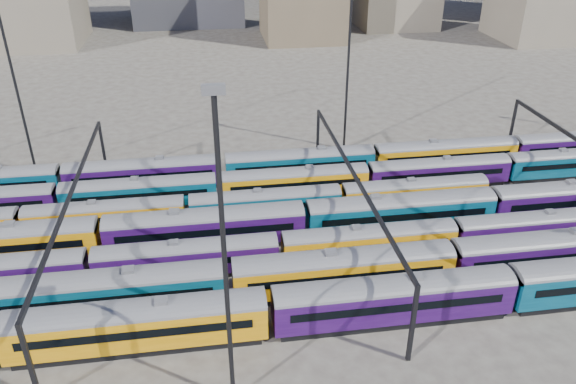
{
  "coord_description": "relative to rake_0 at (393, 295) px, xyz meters",
  "views": [
    {
      "loc": [
        -5.39,
        -53.4,
        35.45
      ],
      "look_at": [
        3.52,
        5.82,
        3.0
      ],
      "focal_mm": 35.0,
      "sensor_mm": 36.0,
      "label": 1
    }
  ],
  "objects": [
    {
      "name": "rake_5",
      "position": [
        -5.09,
        25.0,
        -0.42
      ],
      "size": [
        136.13,
        2.85,
        4.78
      ],
      "color": "black",
      "rests_on": "ground"
    },
    {
      "name": "mast_2",
      "position": [
        -15.08,
        -7.0,
        11.04
      ],
      "size": [
        1.4,
        0.5,
        25.6
      ],
      "color": "black",
      "rests_on": "ground"
    },
    {
      "name": "mast_3",
      "position": [
        4.92,
        39.0,
        11.04
      ],
      "size": [
        1.4,
        0.5,
        25.6
      ],
      "color": "black",
      "rests_on": "ground"
    },
    {
      "name": "ground",
      "position": [
        -10.08,
        15.0,
        -2.93
      ],
      "size": [
        500.0,
        500.0,
        0.0
      ],
      "primitive_type": "plane",
      "color": "#403B36",
      "rests_on": "ground"
    },
    {
      "name": "rake_4",
      "position": [
        -28.1,
        20.0,
        -0.54
      ],
      "size": [
        92.82,
        2.72,
        4.57
      ],
      "color": "black",
      "rests_on": "ground"
    },
    {
      "name": "rake_2",
      "position": [
        -9.05,
        10.0,
        -0.46
      ],
      "size": [
        115.09,
        2.81,
        4.72
      ],
      "color": "black",
      "rests_on": "ground"
    },
    {
      "name": "mast_1",
      "position": [
        -40.08,
        37.0,
        11.04
      ],
      "size": [
        1.4,
        0.5,
        25.6
      ],
      "color": "black",
      "rests_on": "ground"
    },
    {
      "name": "rake_6",
      "position": [
        -3.51,
        30.0,
        -0.24
      ],
      "size": [
        103.93,
        3.04,
        5.13
      ],
      "color": "black",
      "rests_on": "ground"
    },
    {
      "name": "rake_3",
      "position": [
        -16.66,
        15.0,
        -0.04
      ],
      "size": [
        156.23,
        3.26,
        5.51
      ],
      "color": "black",
      "rests_on": "ground"
    },
    {
      "name": "gantry_1",
      "position": [
        -30.08,
        15.0,
        3.86
      ],
      "size": [
        0.35,
        40.35,
        8.03
      ],
      "color": "black",
      "rests_on": "ground"
    },
    {
      "name": "rake_0",
      "position": [
        0.0,
        0.0,
        0.0
      ],
      "size": [
        158.44,
        3.31,
        5.59
      ],
      "color": "black",
      "rests_on": "ground"
    },
    {
      "name": "gantry_2",
      "position": [
        -0.08,
        15.0,
        3.86
      ],
      "size": [
        0.35,
        40.35,
        8.03
      ],
      "color": "black",
      "rests_on": "ground"
    },
    {
      "name": "rake_1",
      "position": [
        7.71,
        5.0,
        -0.05
      ],
      "size": [
        133.25,
        3.25,
        5.48
      ],
      "color": "black",
      "rests_on": "ground"
    }
  ]
}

